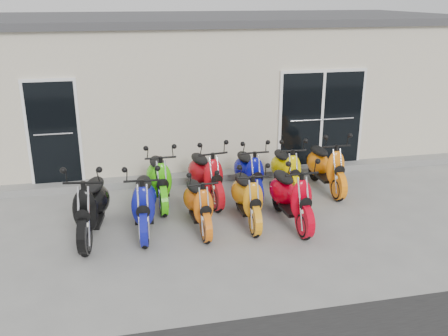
{
  "coord_description": "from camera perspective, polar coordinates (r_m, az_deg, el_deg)",
  "views": [
    {
      "loc": [
        -1.91,
        -8.12,
        3.87
      ],
      "look_at": [
        0.0,
        0.6,
        0.75
      ],
      "focal_mm": 40.0,
      "sensor_mm": 36.0,
      "label": 1
    }
  ],
  "objects": [
    {
      "name": "ground",
      "position": [
        9.2,
        0.8,
        -5.62
      ],
      "size": [
        80.0,
        80.0,
        0.0
      ],
      "primitive_type": "plane",
      "color": "gray",
      "rests_on": "ground"
    },
    {
      "name": "building",
      "position": [
        13.65,
        -4.19,
        9.64
      ],
      "size": [
        14.0,
        6.0,
        3.2
      ],
      "primitive_type": "cube",
      "color": "beige",
      "rests_on": "ground"
    },
    {
      "name": "roof_cap",
      "position": [
        13.47,
        -4.37,
        16.7
      ],
      "size": [
        14.2,
        6.2,
        0.16
      ],
      "primitive_type": "cube",
      "color": "#3F3F42",
      "rests_on": "building"
    },
    {
      "name": "front_step",
      "position": [
        11.0,
        -1.58,
        -0.93
      ],
      "size": [
        14.0,
        0.4,
        0.15
      ],
      "primitive_type": "cube",
      "color": "gray",
      "rests_on": "ground"
    },
    {
      "name": "door_left",
      "position": [
        10.7,
        -18.93,
        4.08
      ],
      "size": [
        1.07,
        0.08,
        2.22
      ],
      "primitive_type": "cube",
      "color": "black",
      "rests_on": "front_step"
    },
    {
      "name": "door_right",
      "position": [
        11.54,
        11.07,
        5.83
      ],
      "size": [
        2.02,
        0.08,
        2.22
      ],
      "primitive_type": "cube",
      "color": "black",
      "rests_on": "front_step"
    },
    {
      "name": "scooter_front_black",
      "position": [
        8.5,
        -15.0,
        -3.33
      ],
      "size": [
        0.97,
        1.99,
        1.41
      ],
      "primitive_type": null,
      "rotation": [
        0.0,
        0.0,
        -0.15
      ],
      "color": "black",
      "rests_on": "ground"
    },
    {
      "name": "scooter_front_blue",
      "position": [
        8.53,
        -9.18,
        -3.06
      ],
      "size": [
        0.79,
        1.85,
        1.33
      ],
      "primitive_type": null,
      "rotation": [
        0.0,
        0.0,
        -0.08
      ],
      "color": "#10148E",
      "rests_on": "ground"
    },
    {
      "name": "scooter_front_orange_a",
      "position": [
        8.54,
        -2.94,
        -3.32
      ],
      "size": [
        0.67,
        1.65,
        1.2
      ],
      "primitive_type": null,
      "rotation": [
        0.0,
        0.0,
        0.05
      ],
      "color": "orange",
      "rests_on": "ground"
    },
    {
      "name": "scooter_front_orange_b",
      "position": [
        8.76,
        2.68,
        -2.53
      ],
      "size": [
        0.65,
        1.7,
        1.25
      ],
      "primitive_type": null,
      "rotation": [
        0.0,
        0.0,
        -0.02
      ],
      "color": "orange",
      "rests_on": "ground"
    },
    {
      "name": "scooter_front_red",
      "position": [
        8.77,
        7.7,
        -2.34
      ],
      "size": [
        0.74,
        1.84,
        1.34
      ],
      "primitive_type": null,
      "rotation": [
        0.0,
        0.0,
        0.05
      ],
      "color": "red",
      "rests_on": "ground"
    },
    {
      "name": "scooter_back_green",
      "position": [
        9.61,
        -7.44,
        -0.42
      ],
      "size": [
        0.68,
        1.8,
        1.33
      ],
      "primitive_type": null,
      "rotation": [
        0.0,
        0.0,
        0.01
      ],
      "color": "#3ECD0C",
      "rests_on": "ground"
    },
    {
      "name": "scooter_back_red",
      "position": [
        9.71,
        -2.09,
        -0.02
      ],
      "size": [
        0.92,
        1.89,
        1.34
      ],
      "primitive_type": null,
      "rotation": [
        0.0,
        0.0,
        0.15
      ],
      "color": "red",
      "rests_on": "ground"
    },
    {
      "name": "scooter_back_blue",
      "position": [
        9.94,
        2.88,
        0.26
      ],
      "size": [
        0.63,
        1.73,
        1.28
      ],
      "primitive_type": null,
      "rotation": [
        0.0,
        0.0,
        0.0
      ],
      "color": "#080B90",
      "rests_on": "ground"
    },
    {
      "name": "scooter_back_yellow",
      "position": [
        10.18,
        7.13,
        0.53
      ],
      "size": [
        0.69,
        1.73,
        1.26
      ],
      "primitive_type": null,
      "rotation": [
        0.0,
        0.0,
        -0.04
      ],
      "color": "#E7CF00",
      "rests_on": "ground"
    },
    {
      "name": "scooter_back_extra",
      "position": [
        10.43,
        11.63,
        0.95
      ],
      "size": [
        0.68,
        1.8,
        1.33
      ],
      "primitive_type": null,
      "rotation": [
        0.0,
        0.0,
        0.01
      ],
      "color": "orange",
      "rests_on": "ground"
    }
  ]
}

